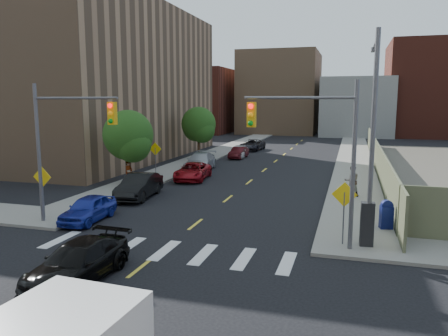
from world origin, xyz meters
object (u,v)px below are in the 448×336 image
Objects in this scene: parked_car_grey at (252,145)px; mailbox at (386,215)px; parked_car_black at (139,186)px; parked_car_blue at (88,209)px; pedestrian_west at (129,173)px; parked_car_red at (193,171)px; parked_car_maroon at (239,153)px; parked_car_silver at (200,162)px; black_sedan at (78,262)px; payphone at (367,224)px; parked_car_white at (239,151)px; pedestrian_east at (352,181)px.

mailbox reaches higher than parked_car_grey.
parked_car_grey is (1.05, 28.11, -0.10)m from parked_car_black.
pedestrian_west is (-2.28, 8.47, 0.38)m from parked_car_blue.
parked_car_red is (1.02, 12.68, 0.00)m from parked_car_blue.
parked_car_blue is 1.05× the size of parked_car_maroon.
parked_car_grey is at bearing 84.00° from parked_car_red.
mailbox is at bearing -17.76° from parked_car_black.
parked_car_silver is (0.00, 11.75, -0.01)m from parked_car_black.
black_sedan reaches higher than parked_car_maroon.
payphone is (12.61, -34.15, 0.40)m from parked_car_grey.
parked_car_red is 18.19m from payphone.
black_sedan reaches higher than parked_car_blue.
parked_car_silver is at bearing 120.91° from mailbox.
parked_car_black is 14.94m from payphone.
parked_car_silver is 2.85× the size of payphone.
parked_car_red is 5.36m from pedestrian_west.
parked_car_white is at bearing 76.99° from parked_car_silver.
parked_car_white reaches higher than parked_car_grey.
parked_car_grey is 40.55m from black_sedan.
pedestrian_east is (11.97, -24.40, 0.45)m from parked_car_grey.
pedestrian_east is at bearing 89.69° from mailbox.
parked_car_maroon is 17.95m from pedestrian_west.
parked_car_white is 0.83× the size of parked_car_grey.
pedestrian_west is (-2.28, 2.84, 0.26)m from parked_car_black.
parked_car_black is at bearing 1.46° from pedestrian_east.
mailbox is 0.78× the size of pedestrian_west.
pedestrian_west reaches higher than parked_car_black.
parked_car_black is at bearing -95.73° from parked_car_silver.
parked_car_black is 1.27× the size of parked_car_maroon.
parked_car_grey is at bearing 82.40° from parked_car_black.
parked_car_red is at bearing -22.01° from pedestrian_west.
parked_car_red is 2.69× the size of pedestrian_west.
parked_car_black is 28.13m from parked_car_grey.
parked_car_silver is 9.21m from pedestrian_west.
parked_car_red is 14.06m from parked_car_white.
parked_car_grey is 27.18m from pedestrian_east.
pedestrian_west is at bearing -103.41° from parked_car_white.
pedestrian_west reaches higher than parked_car_red.
parked_car_grey is at bearing 85.05° from parked_car_blue.
parked_car_blue is at bearing 176.01° from mailbox.
black_sedan is 2.61× the size of pedestrian_west.
parked_car_grey is 34.12m from mailbox.
pedestrian_west is 15.32m from pedestrian_east.
pedestrian_east reaches higher than parked_car_grey.
parked_car_blue is 33.76m from parked_car_grey.
mailbox is (13.44, -24.29, 0.13)m from parked_car_white.
parked_car_grey is at bearing 88.56° from parked_car_white.
parked_car_black reaches higher than black_sedan.
pedestrian_west is (-15.94, 8.88, -0.03)m from payphone.
parked_car_silver is at bearing 101.29° from black_sedan.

